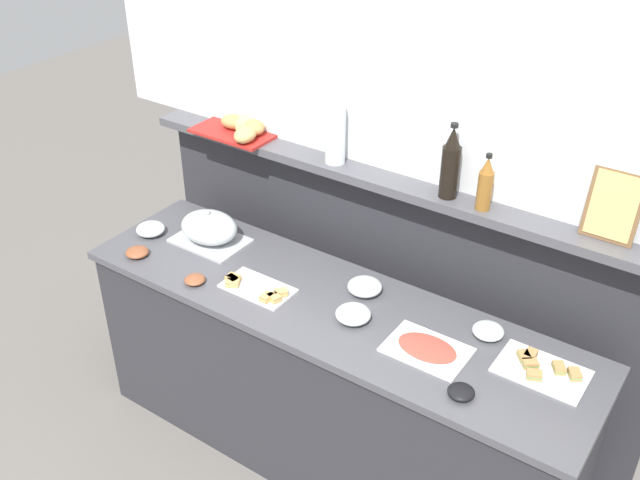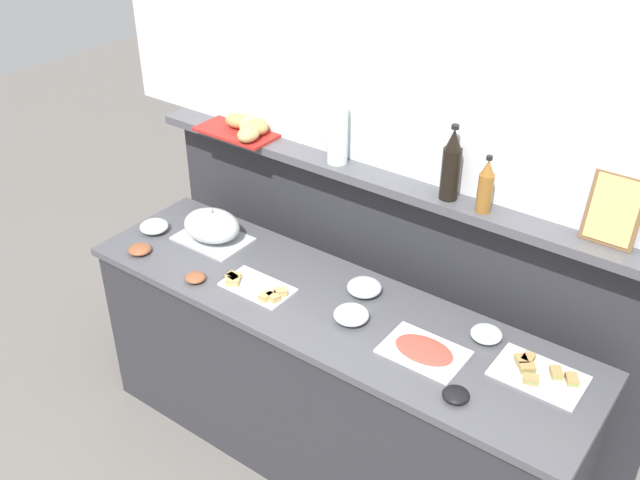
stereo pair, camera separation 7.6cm
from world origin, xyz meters
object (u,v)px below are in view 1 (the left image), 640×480
glass_bowl_large (365,287)px  condiment_bowl_red (461,392)px  sandwich_platter_side (542,369)px  cold_cuts_platter (427,349)px  glass_bowl_small (151,229)px  glass_bowl_medium (488,331)px  framed_picture (614,206)px  wine_bottle_dark (451,164)px  condiment_bowl_teal (137,252)px  condiment_bowl_cream (195,280)px  bread_basket (243,127)px  glass_bowl_extra (353,315)px  sandwich_platter_front (256,288)px  serving_cloche (209,228)px  vinegar_bottle_amber (485,185)px  water_carafe (335,135)px

glass_bowl_large → condiment_bowl_red: glass_bowl_large is taller
sandwich_platter_side → cold_cuts_platter: size_ratio=1.04×
cold_cuts_platter → glass_bowl_large: size_ratio=2.13×
cold_cuts_platter → glass_bowl_small: bearing=179.6°
cold_cuts_platter → glass_bowl_small: 1.49m
glass_bowl_medium → condiment_bowl_red: 0.37m
cold_cuts_platter → framed_picture: size_ratio=1.16×
wine_bottle_dark → cold_cuts_platter: bearing=-68.5°
glass_bowl_small → wine_bottle_dark: size_ratio=0.44×
cold_cuts_platter → wine_bottle_dark: size_ratio=0.99×
condiment_bowl_teal → condiment_bowl_cream: (0.36, -0.01, -0.00)m
sandwich_platter_side → glass_bowl_large: (-0.79, 0.05, 0.02)m
cold_cuts_platter → glass_bowl_medium: 0.26m
wine_bottle_dark → bread_basket: bearing=179.8°
glass_bowl_small → condiment_bowl_red: 1.70m
glass_bowl_extra → condiment_bowl_cream: (-0.70, -0.17, -0.01)m
glass_bowl_extra → condiment_bowl_red: (0.54, -0.15, -0.01)m
condiment_bowl_cream → wine_bottle_dark: wine_bottle_dark is taller
sandwich_platter_front → glass_bowl_large: (0.39, 0.25, 0.01)m
serving_cloche → wine_bottle_dark: (1.03, 0.32, 0.49)m
cold_cuts_platter → wine_bottle_dark: wine_bottle_dark is taller
glass_bowl_large → serving_cloche: bearing=-175.2°
condiment_bowl_teal → bread_basket: (0.16, 0.60, 0.44)m
glass_bowl_medium → condiment_bowl_teal: (-1.55, -0.37, -0.00)m
condiment_bowl_teal → bread_basket: size_ratio=0.26×
condiment_bowl_teal → condiment_bowl_red: condiment_bowl_teal is taller
framed_picture → cold_cuts_platter: bearing=-132.7°
sandwich_platter_front → condiment_bowl_red: (0.99, -0.08, 0.01)m
wine_bottle_dark → framed_picture: wine_bottle_dark is taller
serving_cloche → glass_bowl_extra: size_ratio=2.36×
glass_bowl_small → vinegar_bottle_amber: 1.61m
serving_cloche → condiment_bowl_red: bearing=-10.7°
serving_cloche → condiment_bowl_teal: serving_cloche is taller
glass_bowl_small → wine_bottle_dark: (1.31, 0.43, 0.54)m
cold_cuts_platter → condiment_bowl_red: condiment_bowl_red is taller
vinegar_bottle_amber → water_carafe: 0.71m
sandwich_platter_side → condiment_bowl_cream: (-1.44, -0.30, 0.00)m
cold_cuts_platter → condiment_bowl_cream: 1.05m
cold_cuts_platter → condiment_bowl_teal: (-1.40, -0.16, 0.01)m
sandwich_platter_side → condiment_bowl_cream: sandwich_platter_side is taller
glass_bowl_extra → framed_picture: (0.78, 0.48, 0.53)m
framed_picture → glass_bowl_large: bearing=-160.6°
condiment_bowl_teal → water_carafe: (0.68, 0.61, 0.53)m
sandwich_platter_side → framed_picture: framed_picture is taller
glass_bowl_large → condiment_bowl_cream: (-0.64, -0.36, -0.01)m
sandwich_platter_front → cold_cuts_platter: sandwich_platter_front is taller
sandwich_platter_front → glass_bowl_extra: (0.45, 0.06, 0.01)m
sandwich_platter_front → glass_bowl_large: 0.46m
sandwich_platter_side → glass_bowl_extra: (-0.73, -0.14, 0.01)m
glass_bowl_extra → condiment_bowl_cream: 0.72m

